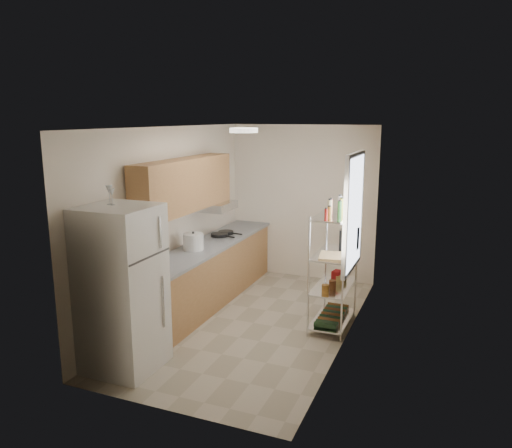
% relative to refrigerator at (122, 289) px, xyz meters
% --- Properties ---
extents(room, '(2.52, 4.42, 2.62)m').
position_rel_refrigerator_xyz_m(room, '(0.87, 1.63, 0.39)').
color(room, '#ABA08A').
rests_on(room, ground).
extents(counter_run, '(0.63, 3.51, 0.90)m').
position_rel_refrigerator_xyz_m(counter_run, '(-0.05, 2.06, -0.46)').
color(counter_run, '#A67647').
rests_on(counter_run, ground).
extents(upper_cabinets, '(0.33, 2.20, 0.72)m').
position_rel_refrigerator_xyz_m(upper_cabinets, '(-0.18, 1.73, 0.90)').
color(upper_cabinets, '#A67647').
rests_on(upper_cabinets, room).
extents(range_hood, '(0.50, 0.60, 0.12)m').
position_rel_refrigerator_xyz_m(range_hood, '(-0.13, 2.53, 0.48)').
color(range_hood, '#B7BABC').
rests_on(range_hood, room).
extents(window, '(0.06, 1.00, 1.46)m').
position_rel_refrigerator_xyz_m(window, '(2.10, 1.98, 0.64)').
color(window, white).
rests_on(window, room).
extents(bakers_rack, '(0.45, 0.90, 1.73)m').
position_rel_refrigerator_xyz_m(bakers_rack, '(1.88, 1.92, 0.20)').
color(bakers_rack, silver).
rests_on(bakers_rack, ground).
extents(ceiling_dome, '(0.34, 0.34, 0.05)m').
position_rel_refrigerator_xyz_m(ceiling_dome, '(0.87, 1.33, 1.66)').
color(ceiling_dome, white).
rests_on(ceiling_dome, room).
extents(refrigerator, '(0.75, 0.75, 1.82)m').
position_rel_refrigerator_xyz_m(refrigerator, '(0.00, 0.00, 0.00)').
color(refrigerator, silver).
rests_on(refrigerator, ground).
extents(wine_glass_a, '(0.06, 0.06, 0.18)m').
position_rel_refrigerator_xyz_m(wine_glass_a, '(-0.07, 0.02, 1.00)').
color(wine_glass_a, silver).
rests_on(wine_glass_a, refrigerator).
extents(wine_glass_b, '(0.07, 0.07, 0.21)m').
position_rel_refrigerator_xyz_m(wine_glass_b, '(-0.12, 0.03, 1.01)').
color(wine_glass_b, silver).
rests_on(wine_glass_b, refrigerator).
extents(rice_cooker, '(0.29, 0.29, 0.23)m').
position_rel_refrigerator_xyz_m(rice_cooker, '(-0.08, 1.74, 0.11)').
color(rice_cooker, silver).
rests_on(rice_cooker, counter_run).
extents(frying_pan_large, '(0.33, 0.33, 0.05)m').
position_rel_refrigerator_xyz_m(frying_pan_large, '(-0.10, 2.59, 0.01)').
color(frying_pan_large, black).
rests_on(frying_pan_large, counter_run).
extents(frying_pan_small, '(0.26, 0.26, 0.05)m').
position_rel_refrigerator_xyz_m(frying_pan_small, '(-0.07, 2.77, 0.02)').
color(frying_pan_small, black).
rests_on(frying_pan_small, counter_run).
extents(cutting_board, '(0.37, 0.45, 0.03)m').
position_rel_refrigerator_xyz_m(cutting_board, '(1.90, 1.71, 0.12)').
color(cutting_board, tan).
rests_on(cutting_board, bakers_rack).
extents(espresso_machine, '(0.22, 0.29, 0.30)m').
position_rel_refrigerator_xyz_m(espresso_machine, '(2.02, 2.13, 0.25)').
color(espresso_machine, black).
rests_on(espresso_machine, bakers_rack).
extents(storage_bag, '(0.13, 0.16, 0.16)m').
position_rel_refrigerator_xyz_m(storage_bag, '(1.88, 2.09, -0.27)').
color(storage_bag, maroon).
rests_on(storage_bag, bakers_rack).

